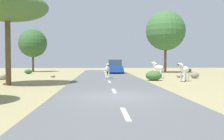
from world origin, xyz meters
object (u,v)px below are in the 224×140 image
Objects in this scene: zebra_1 at (158,68)px; rock_4 at (2,76)px; zebra_2 at (184,70)px; rock_2 at (195,75)px; tree_0 at (165,31)px; tree_3 at (7,7)px; bush_1 at (154,76)px; rock_0 at (53,76)px; zebra_0 at (107,69)px; car_0 at (115,67)px; rock_1 at (180,75)px; tree_7 at (33,43)px; bush_3 at (28,72)px; bush_2 at (189,70)px.

zebra_1 is 2.04× the size of rock_4.
rock_2 is (2.25, 3.68, -0.63)m from zebra_2.
tree_0 is 1.34× the size of tree_3.
bush_1 reaches higher than rock_0.
tree_0 is at bearing 48.22° from tree_3.
zebra_0 is at bearing 158.66° from zebra_1.
car_0 is 10.06m from rock_1.
rock_4 is at bearing -85.93° from tree_7.
bush_1 is 17.65m from bush_3.
rock_1 is at bearing -113.16° from bush_2.
rock_0 is at bearing -67.76° from tree_7.
tree_0 is at bearing 40.93° from zebra_1.
tree_3 is at bearing -161.20° from bush_1.
rock_4 reaches higher than bush_2.
car_0 reaches higher than zebra_1.
tree_3 reaches higher than tree_7.
zebra_0 reaches higher than rock_1.
tree_7 reaches higher than zebra_0.
tree_3 is 12.42m from bush_1.
tree_0 is at bearing 14.75° from car_0.
rock_4 is at bearing 2.22° from zebra_0.
car_0 reaches higher than bush_3.
bush_1 is 2.84× the size of rock_0.
zebra_2 is 1.94× the size of bush_2.
rock_4 is at bearing 39.69° from zebra_2.
rock_2 is 1.03× the size of rock_4.
rock_2 is (7.06, -9.13, -0.54)m from car_0.
bush_3 is 1.39× the size of rock_1.
tree_3 is (-13.04, -2.48, 4.36)m from zebra_2.
zebra_1 is 0.19× the size of tree_0.
tree_0 is 12.36× the size of rock_1.
rock_0 is 12.64m from rock_1.
bush_1 is 1.70× the size of bush_2.
zebra_1 is 2.39× the size of rock_1.
zebra_0 is 9.38m from rock_4.
rock_0 is at bearing 79.10° from tree_3.
rock_2 is at bearing 28.97° from bush_1.
zebra_0 is 5.00m from zebra_1.
tree_3 is 20.77m from tree_7.
tree_7 reaches higher than zebra_2.
bush_2 is at bearing 32.87° from rock_4.
rock_4 is at bearing -146.21° from tree_0.
bush_1 reaches higher than bush_2.
zebra_2 is at bearing -28.33° from bush_1.
zebra_1 reaches higher than zebra_0.
tree_3 reaches higher than bush_3.
tree_7 is 7.71× the size of bush_2.
tree_7 reaches higher than rock_1.
bush_1 reaches higher than rock_4.
rock_0 is at bearing -24.43° from zebra_0.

